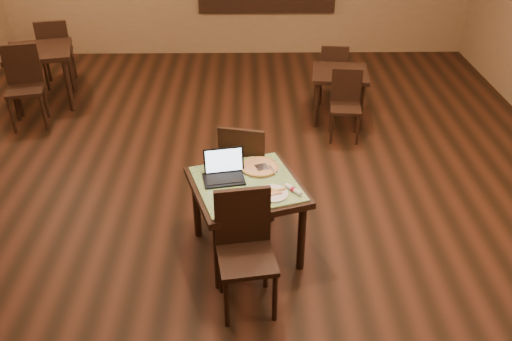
{
  "coord_description": "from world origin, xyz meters",
  "views": [
    {
      "loc": [
        0.17,
        -4.43,
        3.35
      ],
      "look_at": [
        0.23,
        -0.41,
        0.85
      ],
      "focal_mm": 38.0,
      "sensor_mm": 36.0,
      "label": 1
    }
  ],
  "objects_px": {
    "other_table_a": "(339,80)",
    "pizza_pan": "(260,168)",
    "tiled_table": "(247,193)",
    "laptop": "(224,170)",
    "chair_main_near": "(245,244)",
    "other_table_b_chair_far": "(56,49)",
    "other_table_b": "(40,59)",
    "other_table_b_chair_near": "(24,81)",
    "other_table_a_chair_near": "(346,100)",
    "chair_main_far": "(244,165)",
    "other_table_a_chair_far": "(333,70)"
  },
  "relations": [
    {
      "from": "laptop",
      "to": "other_table_a",
      "type": "distance_m",
      "value": 3.08
    },
    {
      "from": "other_table_b_chair_far",
      "to": "other_table_b",
      "type": "bearing_deg",
      "value": 74.29
    },
    {
      "from": "pizza_pan",
      "to": "other_table_a",
      "type": "xyz_separation_m",
      "value": [
        1.12,
        2.57,
        -0.2
      ]
    },
    {
      "from": "laptop",
      "to": "other_table_b_chair_near",
      "type": "distance_m",
      "value": 3.8
    },
    {
      "from": "laptop",
      "to": "other_table_a_chair_near",
      "type": "distance_m",
      "value": 2.65
    },
    {
      "from": "chair_main_far",
      "to": "laptop",
      "type": "relative_size",
      "value": 2.59
    },
    {
      "from": "other_table_b_chair_far",
      "to": "other_table_a_chair_near",
      "type": "bearing_deg",
      "value": 144.13
    },
    {
      "from": "chair_main_near",
      "to": "other_table_b_chair_near",
      "type": "relative_size",
      "value": 0.98
    },
    {
      "from": "laptop",
      "to": "other_table_b_chair_far",
      "type": "relative_size",
      "value": 0.38
    },
    {
      "from": "tiled_table",
      "to": "other_table_a_chair_far",
      "type": "xyz_separation_m",
      "value": [
        1.24,
        3.32,
        -0.16
      ]
    },
    {
      "from": "tiled_table",
      "to": "laptop",
      "type": "xyz_separation_m",
      "value": [
        -0.2,
        0.11,
        0.17
      ]
    },
    {
      "from": "other_table_a_chair_far",
      "to": "other_table_b",
      "type": "distance_m",
      "value": 4.14
    },
    {
      "from": "other_table_b",
      "to": "other_table_b_chair_near",
      "type": "xyz_separation_m",
      "value": [
        -0.02,
        -0.62,
        -0.08
      ]
    },
    {
      "from": "pizza_pan",
      "to": "other_table_b_chair_far",
      "type": "relative_size",
      "value": 0.34
    },
    {
      "from": "tiled_table",
      "to": "chair_main_near",
      "type": "bearing_deg",
      "value": -109.2
    },
    {
      "from": "chair_main_near",
      "to": "other_table_a_chair_near",
      "type": "height_order",
      "value": "chair_main_near"
    },
    {
      "from": "other_table_a_chair_near",
      "to": "other_table_b_chair_near",
      "type": "height_order",
      "value": "other_table_b_chair_near"
    },
    {
      "from": "other_table_a_chair_near",
      "to": "pizza_pan",
      "type": "bearing_deg",
      "value": -112.55
    },
    {
      "from": "chair_main_near",
      "to": "other_table_b_chair_near",
      "type": "height_order",
      "value": "other_table_b_chair_near"
    },
    {
      "from": "other_table_b",
      "to": "other_table_a_chair_far",
      "type": "bearing_deg",
      "value": -14.28
    },
    {
      "from": "tiled_table",
      "to": "pizza_pan",
      "type": "xyz_separation_m",
      "value": [
        0.12,
        0.24,
        0.11
      ]
    },
    {
      "from": "chair_main_near",
      "to": "other_table_a_chair_near",
      "type": "distance_m",
      "value": 3.17
    },
    {
      "from": "pizza_pan",
      "to": "other_table_b_chair_far",
      "type": "distance_m",
      "value": 4.8
    },
    {
      "from": "tiled_table",
      "to": "other_table_b_chair_far",
      "type": "bearing_deg",
      "value": 107.95
    },
    {
      "from": "other_table_a_chair_near",
      "to": "other_table_b_chair_far",
      "type": "height_order",
      "value": "other_table_b_chair_far"
    },
    {
      "from": "tiled_table",
      "to": "laptop",
      "type": "relative_size",
      "value": 2.92
    },
    {
      "from": "other_table_a",
      "to": "pizza_pan",
      "type": "bearing_deg",
      "value": -107.34
    },
    {
      "from": "laptop",
      "to": "other_table_a_chair_near",
      "type": "xyz_separation_m",
      "value": [
        1.45,
        2.19,
        -0.33
      ]
    },
    {
      "from": "chair_main_near",
      "to": "pizza_pan",
      "type": "xyz_separation_m",
      "value": [
        0.13,
        0.85,
        0.18
      ]
    },
    {
      "from": "chair_main_far",
      "to": "other_table_a_chair_near",
      "type": "relative_size",
      "value": 1.17
    },
    {
      "from": "laptop",
      "to": "other_table_b",
      "type": "height_order",
      "value": "laptop"
    },
    {
      "from": "chair_main_far",
      "to": "pizza_pan",
      "type": "bearing_deg",
      "value": 124.46
    },
    {
      "from": "other_table_b_chair_far",
      "to": "pizza_pan",
      "type": "bearing_deg",
      "value": 115.02
    },
    {
      "from": "laptop",
      "to": "other_table_a",
      "type": "xyz_separation_m",
      "value": [
        1.44,
        2.7,
        -0.26
      ]
    },
    {
      "from": "other_table_b_chair_far",
      "to": "other_table_a",
      "type": "bearing_deg",
      "value": 150.45
    },
    {
      "from": "other_table_a",
      "to": "other_table_a_chair_far",
      "type": "distance_m",
      "value": 0.52
    },
    {
      "from": "tiled_table",
      "to": "other_table_b_chair_near",
      "type": "xyz_separation_m",
      "value": [
        -2.92,
        2.75,
        -0.06
      ]
    },
    {
      "from": "chair_main_near",
      "to": "laptop",
      "type": "xyz_separation_m",
      "value": [
        -0.19,
        0.72,
        0.24
      ]
    },
    {
      "from": "chair_main_far",
      "to": "pizza_pan",
      "type": "relative_size",
      "value": 2.86
    },
    {
      "from": "pizza_pan",
      "to": "other_table_a",
      "type": "relative_size",
      "value": 0.45
    },
    {
      "from": "other_table_a",
      "to": "other_table_b_chair_near",
      "type": "relative_size",
      "value": 0.76
    },
    {
      "from": "pizza_pan",
      "to": "other_table_b_chair_near",
      "type": "xyz_separation_m",
      "value": [
        -3.04,
        2.51,
        -0.17
      ]
    },
    {
      "from": "other_table_a",
      "to": "chair_main_near",
      "type": "bearing_deg",
      "value": -103.9
    },
    {
      "from": "tiled_table",
      "to": "other_table_a_chair_near",
      "type": "xyz_separation_m",
      "value": [
        1.25,
        2.3,
        -0.16
      ]
    },
    {
      "from": "other_table_a_chair_near",
      "to": "other_table_b_chair_far",
      "type": "distance_m",
      "value": 4.46
    },
    {
      "from": "laptop",
      "to": "pizza_pan",
      "type": "bearing_deg",
      "value": 12.18
    },
    {
      "from": "chair_main_far",
      "to": "other_table_a_chair_far",
      "type": "relative_size",
      "value": 1.17
    },
    {
      "from": "other_table_b_chair_far",
      "to": "chair_main_near",
      "type": "bearing_deg",
      "value": 108.27
    },
    {
      "from": "chair_main_far",
      "to": "pizza_pan",
      "type": "xyz_separation_m",
      "value": [
        0.14,
        -0.37,
        0.19
      ]
    },
    {
      "from": "chair_main_near",
      "to": "other_table_b_chair_far",
      "type": "distance_m",
      "value": 5.41
    }
  ]
}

